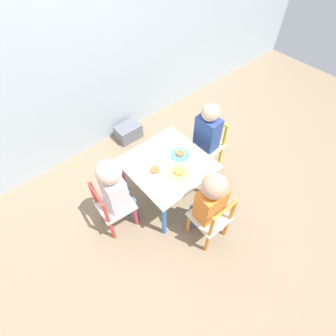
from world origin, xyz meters
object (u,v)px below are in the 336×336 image
(kids_table, at_px, (168,167))
(child_front, at_px, (209,200))
(chair_orange, at_px, (212,219))
(child_left, at_px, (115,188))
(chair_yellow, at_px, (208,145))
(plate_left, at_px, (155,171))
(chair_red, at_px, (113,207))
(plate_front, at_px, (179,172))
(child_right, at_px, (206,134))
(storage_bin, at_px, (129,132))
(plate_right, at_px, (180,154))

(kids_table, height_order, child_front, child_front)
(chair_orange, relative_size, child_left, 0.69)
(chair_yellow, relative_size, plate_left, 3.12)
(chair_red, bearing_deg, kids_table, -90.00)
(plate_left, bearing_deg, kids_table, -0.00)
(plate_front, distance_m, plate_left, 0.19)
(plate_front, bearing_deg, child_left, 159.13)
(kids_table, distance_m, chair_yellow, 0.54)
(child_front, bearing_deg, plate_front, -90.73)
(child_right, bearing_deg, child_front, -47.60)
(child_left, xyz_separation_m, plate_front, (0.46, -0.18, -0.03))
(child_right, bearing_deg, child_left, -94.52)
(child_left, distance_m, storage_bin, 1.06)
(child_right, distance_m, plate_right, 0.33)
(child_right, bearing_deg, chair_yellow, 90.00)
(kids_table, distance_m, chair_red, 0.54)
(plate_left, relative_size, storage_bin, 0.64)
(kids_table, distance_m, child_left, 0.47)
(plate_front, bearing_deg, chair_orange, -92.46)
(chair_orange, bearing_deg, child_right, -129.10)
(child_front, relative_size, plate_left, 4.42)
(kids_table, relative_size, chair_yellow, 1.21)
(child_right, xyz_separation_m, child_left, (-0.92, 0.02, 0.02))
(chair_yellow, distance_m, plate_right, 0.43)
(chair_red, height_order, storage_bin, chair_red)
(child_front, relative_size, plate_right, 4.79)
(kids_table, bearing_deg, chair_orange, -91.85)
(kids_table, relative_size, child_front, 0.86)
(chair_orange, height_order, plate_left, chair_orange)
(kids_table, bearing_deg, plate_right, 0.00)
(child_front, xyz_separation_m, storage_bin, (0.16, 1.29, -0.37))
(kids_table, bearing_deg, plate_front, -90.00)
(chair_yellow, xyz_separation_m, plate_right, (-0.39, -0.03, 0.18))
(chair_yellow, relative_size, storage_bin, 1.99)
(child_right, relative_size, plate_left, 4.50)
(plate_right, height_order, storage_bin, plate_right)
(plate_left, bearing_deg, chair_red, 172.62)
(chair_orange, bearing_deg, storage_bin, -95.19)
(plate_left, distance_m, storage_bin, 0.94)
(child_left, bearing_deg, child_front, -133.12)
(plate_front, xyz_separation_m, storage_bin, (0.15, 0.96, -0.35))
(storage_bin, bearing_deg, chair_yellow, -64.87)
(storage_bin, bearing_deg, chair_red, -130.84)
(child_front, bearing_deg, chair_red, -43.59)
(chair_yellow, xyz_separation_m, chair_orange, (-0.54, -0.55, 0.00))
(plate_left, bearing_deg, child_left, 172.29)
(chair_yellow, xyz_separation_m, child_right, (-0.06, -0.00, 0.19))
(child_right, bearing_deg, storage_bin, -162.16)
(chair_orange, xyz_separation_m, child_left, (-0.44, 0.57, 0.21))
(child_right, height_order, child_front, child_right)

